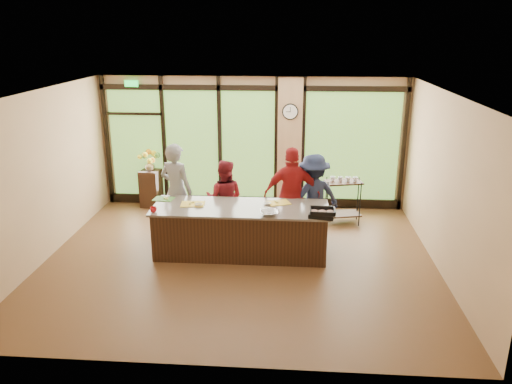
% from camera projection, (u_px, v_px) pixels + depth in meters
% --- Properties ---
extents(floor, '(7.00, 7.00, 0.00)m').
position_uv_depth(floor, '(239.00, 260.00, 9.05)').
color(floor, brown).
rests_on(floor, ground).
extents(ceiling, '(7.00, 7.00, 0.00)m').
position_uv_depth(ceiling, '(237.00, 93.00, 8.11)').
color(ceiling, white).
rests_on(ceiling, back_wall).
extents(back_wall, '(7.00, 0.00, 7.00)m').
position_uv_depth(back_wall, '(252.00, 143.00, 11.43)').
color(back_wall, tan).
rests_on(back_wall, floor).
extents(left_wall, '(0.00, 6.00, 6.00)m').
position_uv_depth(left_wall, '(42.00, 177.00, 8.83)').
color(left_wall, tan).
rests_on(left_wall, floor).
extents(right_wall, '(0.00, 6.00, 6.00)m').
position_uv_depth(right_wall, '(446.00, 186.00, 8.34)').
color(right_wall, tan).
rests_on(right_wall, floor).
extents(window_wall, '(6.90, 0.12, 3.00)m').
position_uv_depth(window_wall, '(259.00, 148.00, 11.40)').
color(window_wall, tan).
rests_on(window_wall, floor).
extents(island_base, '(3.10, 1.00, 0.88)m').
position_uv_depth(island_base, '(241.00, 231.00, 9.20)').
color(island_base, black).
rests_on(island_base, floor).
extents(countertop, '(3.20, 1.10, 0.04)m').
position_uv_depth(countertop, '(241.00, 208.00, 9.05)').
color(countertop, slate).
rests_on(countertop, island_base).
extents(wall_clock, '(0.36, 0.04, 0.36)m').
position_uv_depth(wall_clock, '(290.00, 112.00, 11.00)').
color(wall_clock, black).
rests_on(wall_clock, window_wall).
extents(cook_left, '(0.82, 0.69, 1.91)m').
position_uv_depth(cook_left, '(177.00, 191.00, 9.82)').
color(cook_left, slate).
rests_on(cook_left, floor).
extents(cook_midleft, '(0.81, 0.65, 1.57)m').
position_uv_depth(cook_midleft, '(225.00, 199.00, 9.90)').
color(cook_midleft, maroon).
rests_on(cook_midleft, floor).
extents(cook_midright, '(1.11, 0.50, 1.87)m').
position_uv_depth(cook_midright, '(292.00, 195.00, 9.66)').
color(cook_midright, maroon).
rests_on(cook_midright, floor).
extents(cook_right, '(1.26, 1.02, 1.71)m').
position_uv_depth(cook_right, '(313.00, 197.00, 9.79)').
color(cook_right, '#1C233D').
rests_on(cook_right, floor).
extents(roasting_pan, '(0.49, 0.42, 0.08)m').
position_uv_depth(roasting_pan, '(322.00, 215.00, 8.56)').
color(roasting_pan, black).
rests_on(roasting_pan, countertop).
extents(mixing_bowl, '(0.37, 0.37, 0.08)m').
position_uv_depth(mixing_bowl, '(269.00, 213.00, 8.63)').
color(mixing_bowl, silver).
rests_on(mixing_bowl, countertop).
extents(cutting_board_left, '(0.40, 0.32, 0.01)m').
position_uv_depth(cutting_board_left, '(164.00, 199.00, 9.45)').
color(cutting_board_left, '#499034').
rests_on(cutting_board_left, countertop).
extents(cutting_board_center, '(0.46, 0.36, 0.01)m').
position_uv_depth(cutting_board_center, '(193.00, 204.00, 9.17)').
color(cutting_board_center, yellow).
rests_on(cutting_board_center, countertop).
extents(cutting_board_right, '(0.48, 0.42, 0.01)m').
position_uv_depth(cutting_board_right, '(279.00, 203.00, 9.24)').
color(cutting_board_right, yellow).
rests_on(cutting_board_right, countertop).
extents(prep_bowl_near, '(0.18, 0.18, 0.04)m').
position_uv_depth(prep_bowl_near, '(199.00, 205.00, 9.08)').
color(prep_bowl_near, white).
rests_on(prep_bowl_near, countertop).
extents(prep_bowl_mid, '(0.18, 0.18, 0.05)m').
position_uv_depth(prep_bowl_mid, '(269.00, 211.00, 8.79)').
color(prep_bowl_mid, white).
rests_on(prep_bowl_mid, countertop).
extents(prep_bowl_far, '(0.16, 0.16, 0.03)m').
position_uv_depth(prep_bowl_far, '(267.00, 204.00, 9.16)').
color(prep_bowl_far, white).
rests_on(prep_bowl_far, countertop).
extents(red_ramekin, '(0.16, 0.16, 0.09)m').
position_uv_depth(red_ramekin, '(153.00, 210.00, 8.77)').
color(red_ramekin, red).
rests_on(red_ramekin, countertop).
extents(flower_stand, '(0.49, 0.49, 0.87)m').
position_uv_depth(flower_stand, '(151.00, 188.00, 11.69)').
color(flower_stand, black).
rests_on(flower_stand, floor).
extents(flower_vase, '(0.30, 0.30, 0.24)m').
position_uv_depth(flower_vase, '(150.00, 165.00, 11.52)').
color(flower_vase, olive).
rests_on(flower_vase, flower_stand).
extents(bar_cart, '(0.83, 0.59, 1.03)m').
position_uv_depth(bar_cart, '(343.00, 195.00, 10.63)').
color(bar_cart, black).
rests_on(bar_cart, floor).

